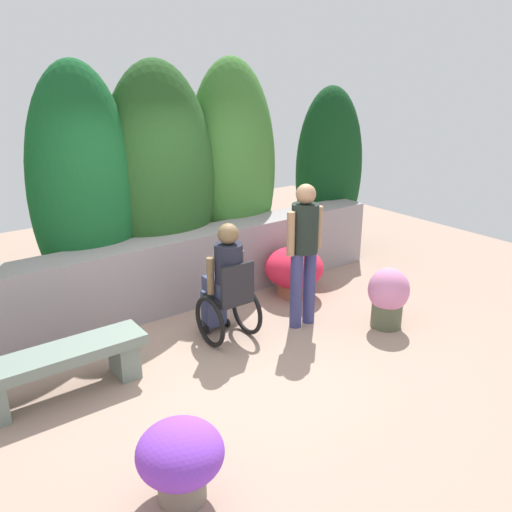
{
  "coord_description": "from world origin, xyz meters",
  "views": [
    {
      "loc": [
        -2.58,
        -4.06,
        2.83
      ],
      "look_at": [
        0.72,
        0.4,
        0.85
      ],
      "focal_mm": 37.13,
      "sensor_mm": 36.0,
      "label": 1
    }
  ],
  "objects_px": {
    "person_standing_companion": "(304,246)",
    "flower_pot_purple_near": "(388,296)",
    "stone_bench": "(61,365)",
    "flower_pot_terracotta_by_wall": "(180,458)",
    "flower_pot_red_accent": "(294,270)",
    "person_in_wheelchair": "(226,286)"
  },
  "relations": [
    {
      "from": "stone_bench",
      "to": "flower_pot_red_accent",
      "type": "xyz_separation_m",
      "value": [
        3.16,
        0.49,
        0.04
      ]
    },
    {
      "from": "person_standing_companion",
      "to": "flower_pot_purple_near",
      "type": "height_order",
      "value": "person_standing_companion"
    },
    {
      "from": "person_in_wheelchair",
      "to": "flower_pot_terracotta_by_wall",
      "type": "height_order",
      "value": "person_in_wheelchair"
    },
    {
      "from": "person_in_wheelchair",
      "to": "flower_pot_purple_near",
      "type": "height_order",
      "value": "person_in_wheelchair"
    },
    {
      "from": "stone_bench",
      "to": "person_in_wheelchair",
      "type": "relative_size",
      "value": 1.16
    },
    {
      "from": "stone_bench",
      "to": "person_standing_companion",
      "type": "relative_size",
      "value": 0.93
    },
    {
      "from": "person_in_wheelchair",
      "to": "person_standing_companion",
      "type": "height_order",
      "value": "person_standing_companion"
    },
    {
      "from": "stone_bench",
      "to": "person_standing_companion",
      "type": "bearing_deg",
      "value": 1.95
    },
    {
      "from": "flower_pot_terracotta_by_wall",
      "to": "stone_bench",
      "type": "bearing_deg",
      "value": 98.71
    },
    {
      "from": "flower_pot_red_accent",
      "to": "stone_bench",
      "type": "bearing_deg",
      "value": -171.22
    },
    {
      "from": "person_standing_companion",
      "to": "flower_pot_purple_near",
      "type": "relative_size",
      "value": 2.35
    },
    {
      "from": "person_standing_companion",
      "to": "flower_pot_purple_near",
      "type": "distance_m",
      "value": 1.13
    },
    {
      "from": "flower_pot_purple_near",
      "to": "flower_pot_terracotta_by_wall",
      "type": "relative_size",
      "value": 1.17
    },
    {
      "from": "person_standing_companion",
      "to": "flower_pot_terracotta_by_wall",
      "type": "distance_m",
      "value": 2.92
    },
    {
      "from": "person_in_wheelchair",
      "to": "flower_pot_terracotta_by_wall",
      "type": "relative_size",
      "value": 2.2
    },
    {
      "from": "person_in_wheelchair",
      "to": "stone_bench",
      "type": "bearing_deg",
      "value": -176.49
    },
    {
      "from": "person_in_wheelchair",
      "to": "flower_pot_terracotta_by_wall",
      "type": "xyz_separation_m",
      "value": [
        -1.54,
        -1.75,
        -0.28
      ]
    },
    {
      "from": "flower_pot_terracotta_by_wall",
      "to": "flower_pot_red_accent",
      "type": "xyz_separation_m",
      "value": [
        2.89,
        2.22,
        0.01
      ]
    },
    {
      "from": "stone_bench",
      "to": "flower_pot_red_accent",
      "type": "height_order",
      "value": "flower_pot_red_accent"
    },
    {
      "from": "stone_bench",
      "to": "flower_pot_terracotta_by_wall",
      "type": "xyz_separation_m",
      "value": [
        0.27,
        -1.73,
        0.03
      ]
    },
    {
      "from": "flower_pot_terracotta_by_wall",
      "to": "flower_pot_red_accent",
      "type": "relative_size",
      "value": 0.79
    },
    {
      "from": "flower_pot_terracotta_by_wall",
      "to": "flower_pot_red_accent",
      "type": "distance_m",
      "value": 3.65
    }
  ]
}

